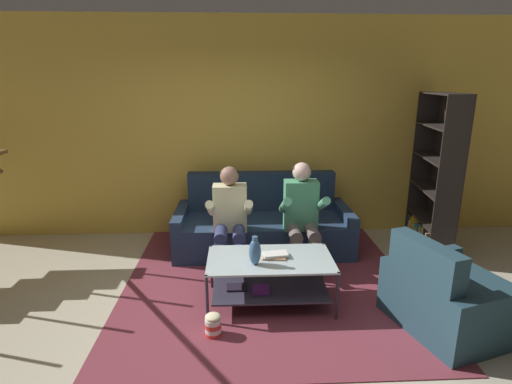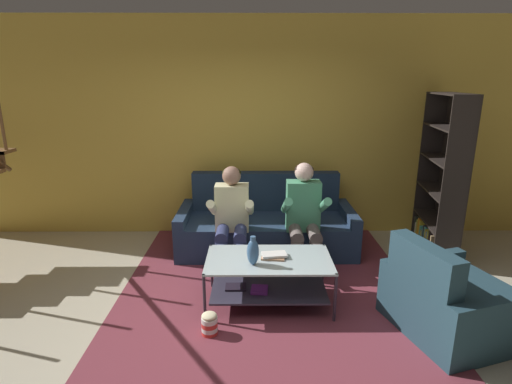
# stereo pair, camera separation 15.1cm
# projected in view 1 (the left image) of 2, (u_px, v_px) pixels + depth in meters

# --- Properties ---
(ground) EXTENTS (16.80, 16.80, 0.00)m
(ground) POSITION_uv_depth(u_px,v_px,m) (243.00, 333.00, 3.42)
(ground) COLOR #BDB59D
(back_partition) EXTENTS (8.40, 0.12, 2.90)m
(back_partition) POSITION_uv_depth(u_px,v_px,m) (239.00, 130.00, 5.40)
(back_partition) COLOR gold
(back_partition) RESTS_ON ground
(couch) EXTENTS (2.19, 0.93, 0.93)m
(couch) POSITION_uv_depth(u_px,v_px,m) (263.00, 226.00, 5.10)
(couch) COLOR #21334E
(couch) RESTS_ON ground
(person_seated_left) EXTENTS (0.50, 0.58, 1.17)m
(person_seated_left) POSITION_uv_depth(u_px,v_px,m) (230.00, 215.00, 4.46)
(person_seated_left) COLOR navy
(person_seated_left) RESTS_ON ground
(person_seated_right) EXTENTS (0.50, 0.58, 1.21)m
(person_seated_right) POSITION_uv_depth(u_px,v_px,m) (302.00, 213.00, 4.49)
(person_seated_right) COLOR #5E534F
(person_seated_right) RESTS_ON ground
(coffee_table) EXTENTS (1.18, 0.66, 0.47)m
(coffee_table) POSITION_uv_depth(u_px,v_px,m) (269.00, 273.00, 3.81)
(coffee_table) COLOR #AABCC1
(coffee_table) RESTS_ON ground
(area_rug) EXTENTS (3.00, 3.28, 0.01)m
(area_rug) POSITION_uv_depth(u_px,v_px,m) (267.00, 276.00, 4.41)
(area_rug) COLOR brown
(area_rug) RESTS_ON ground
(vase) EXTENTS (0.11, 0.11, 0.27)m
(vase) POSITION_uv_depth(u_px,v_px,m) (255.00, 251.00, 3.61)
(vase) COLOR #375E8A
(vase) RESTS_ON coffee_table
(book_stack) EXTENTS (0.25, 0.19, 0.04)m
(book_stack) POSITION_uv_depth(u_px,v_px,m) (275.00, 255.00, 3.79)
(book_stack) COLOR #9F7251
(book_stack) RESTS_ON coffee_table
(bookshelf) EXTENTS (0.43, 1.07, 1.95)m
(bookshelf) POSITION_uv_depth(u_px,v_px,m) (435.00, 193.00, 4.99)
(bookshelf) COLOR black
(bookshelf) RESTS_ON ground
(armchair) EXTENTS (1.11, 1.15, 0.84)m
(armchair) POSITION_uv_depth(u_px,v_px,m) (450.00, 298.00, 3.45)
(armchair) COLOR #233E4B
(armchair) RESTS_ON ground
(popcorn_tub) EXTENTS (0.14, 0.14, 0.21)m
(popcorn_tub) POSITION_uv_depth(u_px,v_px,m) (213.00, 325.00, 3.36)
(popcorn_tub) COLOR red
(popcorn_tub) RESTS_ON ground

